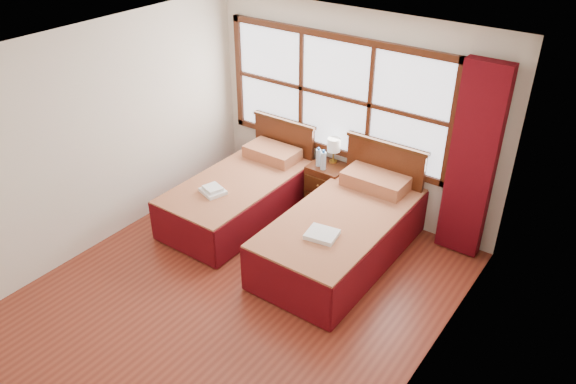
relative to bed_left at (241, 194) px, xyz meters
The scene contains 15 objects.
floor 1.58m from the bed_left, 50.55° to the right, with size 4.50×4.50×0.00m, color maroon.
ceiling 2.76m from the bed_left, 50.55° to the right, with size 4.50×4.50×0.00m, color white.
wall_back 1.75m from the bed_left, 46.94° to the left, with size 4.00×4.00×0.00m, color silver.
wall_left 1.85m from the bed_left, 130.32° to the right, with size 4.50×4.50×0.00m, color silver.
wall_right 3.36m from the bed_left, 21.85° to the right, with size 4.50×4.50×0.00m, color silver.
window 1.73m from the bed_left, 54.11° to the left, with size 3.16×0.06×1.56m.
curtain 2.87m from the bed_left, 19.46° to the left, with size 0.50×0.16×2.30m, color #5F0911.
bed_left is the anchor object (origin of this frame).
bed_right 1.54m from the bed_left, ahead, with size 1.14×2.22×1.11m.
nightstand 1.14m from the bed_left, 44.66° to the left, with size 0.47×0.46×0.63m.
towels_left 0.55m from the bed_left, 93.90° to the right, with size 0.35×0.32×0.08m.
towels_right 1.69m from the bed_left, 18.83° to the right, with size 0.36×0.33×0.05m.
lamp 1.35m from the bed_left, 49.16° to the left, with size 0.17×0.17×0.33m.
bottle_near 1.10m from the bed_left, 46.26° to the left, with size 0.07×0.07×0.26m.
bottle_far 1.14m from the bed_left, 40.44° to the left, with size 0.07×0.07×0.27m.
Camera 1 is at (3.14, -3.51, 4.05)m, focal length 35.00 mm.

